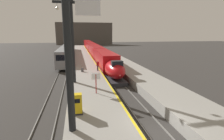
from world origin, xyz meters
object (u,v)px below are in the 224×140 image
at_px(rolling_suitcase, 82,70).
at_px(departure_info_board, 96,79).
at_px(regional_train_adjacent, 67,51).
at_px(ticket_machine_yellow, 77,105).
at_px(station_column_mid, 72,35).
at_px(passenger_near_edge, 98,65).
at_px(station_column_near, 69,42).
at_px(highspeed_train_main, 93,49).

xyz_separation_m(rolling_suitcase, departure_info_board, (1.05, -10.35, 1.20)).
height_order(regional_train_adjacent, ticket_machine_yellow, regional_train_adjacent).
xyz_separation_m(station_column_mid, passenger_near_edge, (3.74, 6.10, -4.86)).
bearing_deg(passenger_near_edge, departure_info_board, -97.92).
distance_m(regional_train_adjacent, departure_info_board, 33.52).
bearing_deg(station_column_near, ticket_machine_yellow, 82.36).
xyz_separation_m(station_column_near, passenger_near_edge, (3.68, 17.07, -4.57)).
distance_m(regional_train_adjacent, station_column_near, 39.93).
distance_m(highspeed_train_main, rolling_suitcase, 31.07).
bearing_deg(station_column_mid, highspeed_train_main, 80.81).
xyz_separation_m(regional_train_adjacent, ticket_machine_yellow, (2.55, -37.43, -0.34)).
bearing_deg(regional_train_adjacent, station_column_near, -86.74).
bearing_deg(passenger_near_edge, highspeed_train_main, 85.93).
xyz_separation_m(passenger_near_edge, rolling_suitcase, (-2.54, -0.33, -0.69)).
height_order(passenger_near_edge, departure_info_board, departure_info_board).
distance_m(station_column_near, departure_info_board, 7.88).
relative_size(highspeed_train_main, passenger_near_edge, 44.43).
height_order(station_column_near, passenger_near_edge, station_column_near).
relative_size(station_column_mid, rolling_suitcase, 9.97).
relative_size(regional_train_adjacent, ticket_machine_yellow, 22.87).
height_order(regional_train_adjacent, station_column_mid, station_column_mid).
height_order(station_column_near, station_column_mid, station_column_mid).
height_order(station_column_near, rolling_suitcase, station_column_near).
relative_size(passenger_near_edge, rolling_suitcase, 1.72).
distance_m(highspeed_train_main, station_column_mid, 37.28).
relative_size(ticket_machine_yellow, departure_info_board, 0.75).
bearing_deg(rolling_suitcase, regional_train_adjacent, 98.45).
xyz_separation_m(highspeed_train_main, station_column_mid, (-5.90, -36.48, 4.92)).
xyz_separation_m(regional_train_adjacent, departure_info_board, (4.45, -33.22, 0.43)).
xyz_separation_m(station_column_mid, ticket_machine_yellow, (0.35, -8.79, -5.11)).
distance_m(station_column_mid, ticket_machine_yellow, 10.17).
xyz_separation_m(station_column_near, departure_info_board, (2.19, 6.40, -4.05)).
bearing_deg(passenger_near_edge, station_column_mid, -121.50).
xyz_separation_m(regional_train_adjacent, station_column_mid, (2.20, -28.64, 4.77)).
relative_size(highspeed_train_main, regional_train_adjacent, 2.05).
distance_m(rolling_suitcase, ticket_machine_yellow, 14.59).
height_order(highspeed_train_main, ticket_machine_yellow, highspeed_train_main).
bearing_deg(station_column_near, station_column_mid, 90.30).
distance_m(rolling_suitcase, departure_info_board, 10.47).
relative_size(highspeed_train_main, station_column_near, 8.28).
bearing_deg(station_column_near, highspeed_train_main, 82.98).
height_order(ticket_machine_yellow, departure_info_board, departure_info_board).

